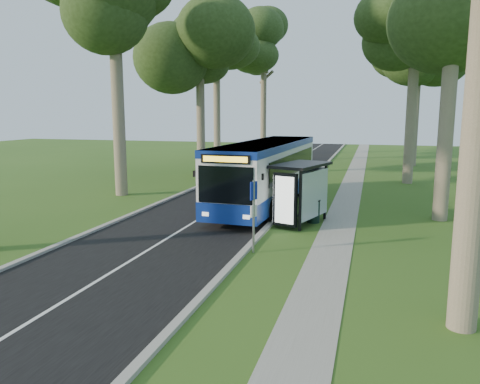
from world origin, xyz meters
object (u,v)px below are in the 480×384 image
Objects in this scene: car_silver at (244,156)px; bus_shelter at (302,183)px; litter_bin at (314,211)px; bus at (267,173)px; car_white at (231,157)px; bus_stop_sign at (254,208)px.

bus_shelter is at bearing -61.79° from car_silver.
litter_bin is at bearing 75.53° from bus_shelter.
bus_shelter is at bearing -121.82° from litter_bin.
bus reaches higher than car_silver.
bus reaches higher than car_white.
litter_bin is (1.51, 5.33, -1.10)m from bus_stop_sign.
car_silver reaches higher than car_white.
bus_shelter reaches higher than car_silver.
bus is 8.99m from bus_stop_sign.
bus_stop_sign is 29.88m from car_silver.
bus_stop_sign reaches higher than litter_bin.
bus_stop_sign is 4.74m from bus_shelter.
litter_bin is at bearing -60.26° from car_silver.
bus_stop_sign is 2.46× the size of litter_bin.
car_silver is at bearing 112.63° from litter_bin.
car_silver is (-8.24, 28.71, -0.89)m from bus_stop_sign.
bus_shelter is 1.64m from litter_bin.
litter_bin is (0.44, 0.72, -1.40)m from bus_shelter.
car_silver is (1.13, 0.64, 0.04)m from car_white.
bus_stop_sign is (1.50, -8.86, -0.14)m from bus.
car_silver is (-6.74, 19.85, -1.04)m from bus.
bus_stop_sign is at bearing -85.66° from bus_shelter.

